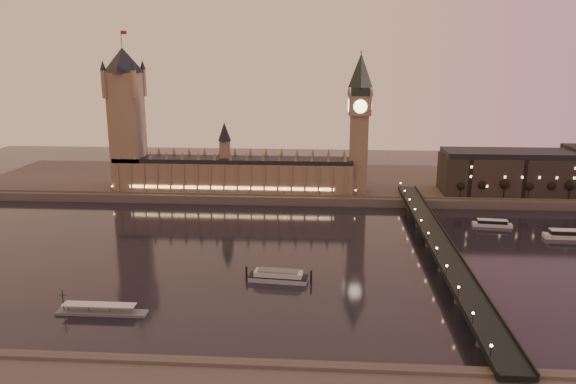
# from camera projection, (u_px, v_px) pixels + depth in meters

# --- Properties ---
(ground) EXTENTS (700.00, 700.00, 0.00)m
(ground) POSITION_uv_depth(u_px,v_px,m) (270.00, 253.00, 310.75)
(ground) COLOR black
(ground) RESTS_ON ground
(far_embankment) EXTENTS (560.00, 130.00, 6.00)m
(far_embankment) POSITION_uv_depth(u_px,v_px,m) (325.00, 183.00, 467.79)
(far_embankment) COLOR #423D35
(far_embankment) RESTS_ON ground
(palace_of_westminster) EXTENTS (180.00, 26.62, 52.00)m
(palace_of_westminster) POSITION_uv_depth(u_px,v_px,m) (233.00, 170.00, 425.41)
(palace_of_westminster) COLOR brown
(palace_of_westminster) RESTS_ON ground
(victoria_tower) EXTENTS (31.68, 31.68, 118.00)m
(victoria_tower) POSITION_uv_depth(u_px,v_px,m) (126.00, 111.00, 420.23)
(victoria_tower) COLOR brown
(victoria_tower) RESTS_ON ground
(big_ben) EXTENTS (17.68, 17.68, 104.00)m
(big_ben) POSITION_uv_depth(u_px,v_px,m) (359.00, 115.00, 408.91)
(big_ben) COLOR brown
(big_ben) RESTS_ON ground
(westminster_bridge) EXTENTS (13.20, 260.00, 15.30)m
(westminster_bridge) POSITION_uv_depth(u_px,v_px,m) (438.00, 248.00, 303.24)
(westminster_bridge) COLOR black
(westminster_bridge) RESTS_ON ground
(city_block) EXTENTS (155.00, 45.00, 34.00)m
(city_block) POSITION_uv_depth(u_px,v_px,m) (547.00, 171.00, 419.03)
(city_block) COLOR black
(city_block) RESTS_ON ground
(bare_tree_0) EXTENTS (6.22, 6.22, 12.66)m
(bare_tree_0) POSITION_uv_depth(u_px,v_px,m) (462.00, 185.00, 403.94)
(bare_tree_0) COLOR black
(bare_tree_0) RESTS_ON ground
(bare_tree_1) EXTENTS (6.22, 6.22, 12.66)m
(bare_tree_1) POSITION_uv_depth(u_px,v_px,m) (483.00, 186.00, 402.91)
(bare_tree_1) COLOR black
(bare_tree_1) RESTS_ON ground
(bare_tree_2) EXTENTS (6.22, 6.22, 12.66)m
(bare_tree_2) POSITION_uv_depth(u_px,v_px,m) (505.00, 186.00, 401.87)
(bare_tree_2) COLOR black
(bare_tree_2) RESTS_ON ground
(bare_tree_3) EXTENTS (6.22, 6.22, 12.66)m
(bare_tree_3) POSITION_uv_depth(u_px,v_px,m) (527.00, 186.00, 400.84)
(bare_tree_3) COLOR black
(bare_tree_3) RESTS_ON ground
(bare_tree_4) EXTENTS (6.22, 6.22, 12.66)m
(bare_tree_4) POSITION_uv_depth(u_px,v_px,m) (549.00, 187.00, 399.80)
(bare_tree_4) COLOR black
(bare_tree_4) RESTS_ON ground
(bare_tree_5) EXTENTS (6.22, 6.22, 12.66)m
(bare_tree_5) POSITION_uv_depth(u_px,v_px,m) (571.00, 187.00, 398.76)
(bare_tree_5) COLOR black
(bare_tree_5) RESTS_ON ground
(cruise_boat_b) EXTENTS (24.77, 8.64, 4.48)m
(cruise_boat_b) POSITION_uv_depth(u_px,v_px,m) (492.00, 223.00, 359.03)
(cruise_boat_b) COLOR silver
(cruise_boat_b) RESTS_ON ground
(cruise_boat_c) EXTENTS (27.00, 8.24, 5.35)m
(cruise_boat_c) POSITION_uv_depth(u_px,v_px,m) (567.00, 235.00, 335.67)
(cruise_boat_c) COLOR silver
(cruise_boat_c) RESTS_ON ground
(moored_barge) EXTENTS (32.93, 10.74, 6.06)m
(moored_barge) POSITION_uv_depth(u_px,v_px,m) (278.00, 276.00, 272.44)
(moored_barge) COLOR #8494A8
(moored_barge) RESTS_ON ground
(pontoon_pier) EXTENTS (38.54, 6.42, 10.28)m
(pontoon_pier) POSITION_uv_depth(u_px,v_px,m) (101.00, 311.00, 238.63)
(pontoon_pier) COLOR #595B5E
(pontoon_pier) RESTS_ON ground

